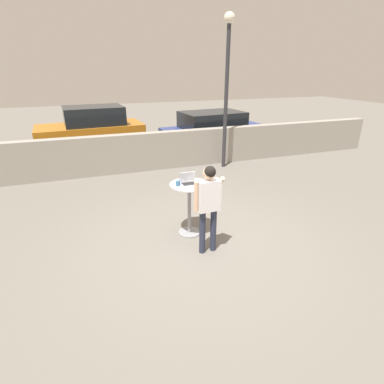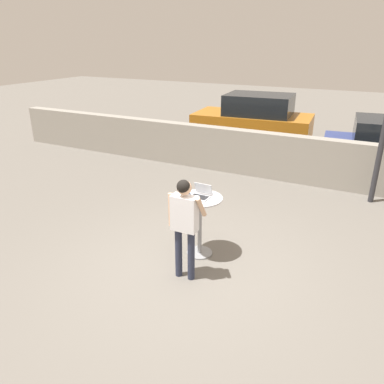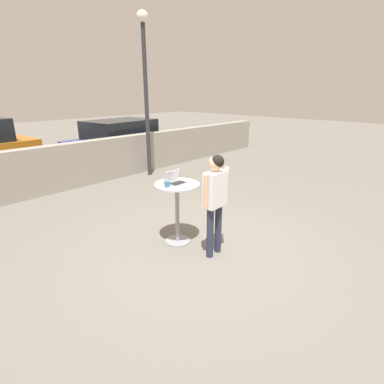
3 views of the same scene
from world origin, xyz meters
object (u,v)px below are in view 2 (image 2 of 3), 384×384
(cafe_table, at_px, (200,216))
(laptop, at_px, (201,194))
(parked_car_near_street, at_px, (254,120))
(standing_person, at_px, (184,218))
(coffee_mug, at_px, (187,193))

(cafe_table, distance_m, laptop, 0.38)
(parked_car_near_street, bearing_deg, laptop, -78.54)
(laptop, xyz_separation_m, standing_person, (0.10, -0.76, -0.08))
(cafe_table, height_order, laptop, laptop)
(standing_person, distance_m, parked_car_near_street, 8.27)
(cafe_table, relative_size, laptop, 3.30)
(standing_person, xyz_separation_m, parked_car_near_street, (-1.59, 8.12, -0.16))
(cafe_table, bearing_deg, coffee_mug, -177.27)
(cafe_table, height_order, standing_person, standing_person)
(laptop, xyz_separation_m, parked_car_near_street, (-1.49, 7.36, -0.24))
(cafe_table, xyz_separation_m, coffee_mug, (-0.23, -0.01, 0.38))
(cafe_table, xyz_separation_m, laptop, (0.00, 0.03, 0.38))
(cafe_table, relative_size, coffee_mug, 8.91)
(laptop, xyz_separation_m, coffee_mug, (-0.23, -0.04, 0.00))
(coffee_mug, bearing_deg, parked_car_near_street, 99.68)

